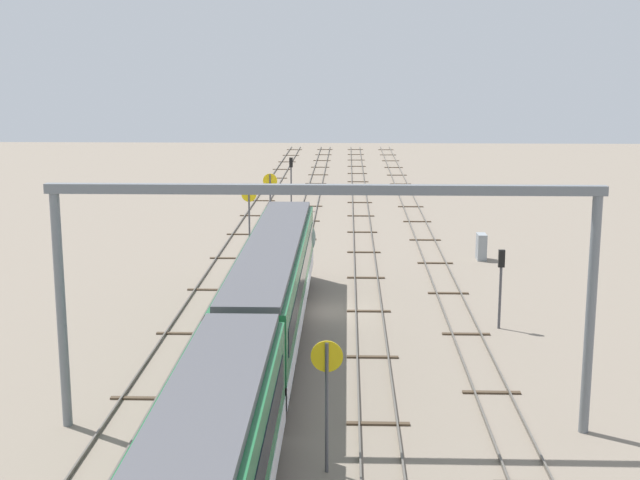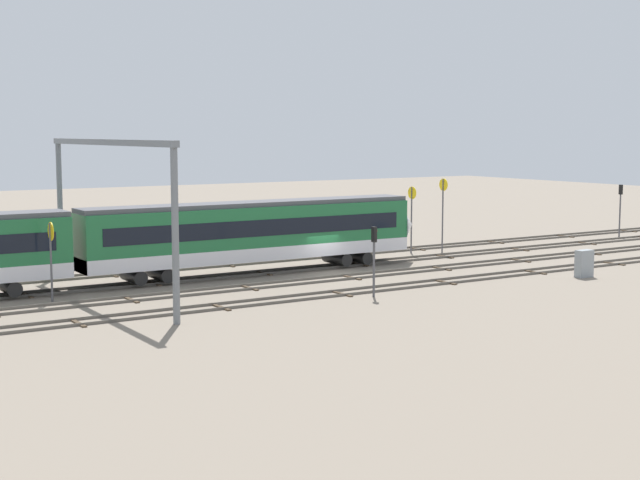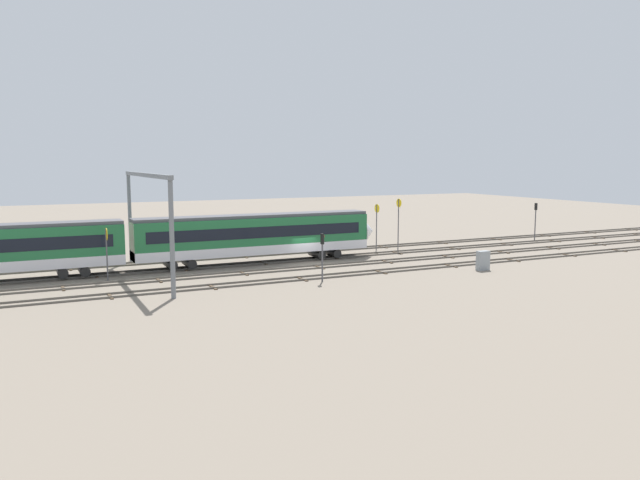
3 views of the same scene
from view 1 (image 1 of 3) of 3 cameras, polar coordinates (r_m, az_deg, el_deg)
name	(u,v)px [view 1 (image 1 of 3)]	position (r m, az deg, el deg)	size (l,w,h in m)	color
ground_plane	(325,311)	(48.28, 0.33, -4.68)	(207.40, 207.40, 0.00)	gray
track_near_foreground	(456,311)	(48.62, 8.88, -4.61)	(191.40, 2.40, 0.16)	#59544C
track_second_near	(369,311)	(48.26, 3.19, -4.61)	(191.40, 2.40, 0.16)	#59544C
track_with_train	(282,310)	(48.38, -2.52, -4.57)	(191.40, 2.40, 0.16)	#59544C
track_second_far	(195,309)	(48.97, -8.15, -4.47)	(191.40, 2.40, 0.16)	#59544C
overhead_gantry	(323,247)	(31.33, 0.22, -0.45)	(0.40, 19.90, 9.20)	slate
speed_sign_near_foreground	(249,214)	(58.75, -4.63, 1.73)	(0.14, 1.01, 5.33)	#4C4C51
speed_sign_mid_trackside	(327,384)	(29.03, 0.45, -9.37)	(0.14, 1.06, 4.57)	#4C4C51
speed_sign_far_trackside	(270,203)	(60.70, -3.25, 2.40)	(0.14, 0.99, 5.96)	#4C4C51
signal_light_trackside_approach	(501,277)	(45.51, 11.70, -2.36)	(0.31, 0.32, 4.14)	#4C4C51
signal_light_trackside_departure	(291,176)	(81.49, -1.89, 4.21)	(0.31, 0.32, 4.84)	#4C4C51
relay_cabinet	(481,247)	(61.68, 10.47, -0.44)	(1.23, 0.62, 1.82)	gray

